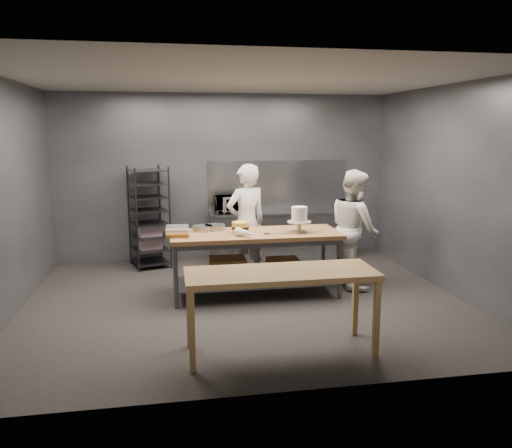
{
  "coord_description": "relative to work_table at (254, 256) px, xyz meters",
  "views": [
    {
      "loc": [
        -1.0,
        -6.57,
        2.34
      ],
      "look_at": [
        0.19,
        0.21,
        1.05
      ],
      "focal_mm": 35.0,
      "sensor_mm": 36.0,
      "label": 1
    }
  ],
  "objects": [
    {
      "name": "ground",
      "position": [
        -0.17,
        -0.27,
        -0.57
      ],
      "size": [
        6.0,
        6.0,
        0.0
      ],
      "primitive_type": "plane",
      "color": "black",
      "rests_on": "ground"
    },
    {
      "name": "back_wall",
      "position": [
        -0.17,
        2.23,
        0.93
      ],
      "size": [
        6.0,
        0.04,
        3.0
      ],
      "primitive_type": "cube",
      "color": "#4C4F54",
      "rests_on": "ground"
    },
    {
      "name": "work_table",
      "position": [
        0.0,
        0.0,
        0.0
      ],
      "size": [
        2.4,
        0.9,
        0.92
      ],
      "color": "brown",
      "rests_on": "ground"
    },
    {
      "name": "near_counter",
      "position": [
        -0.04,
        -1.93,
        0.24
      ],
      "size": [
        2.0,
        0.7,
        0.9
      ],
      "color": "#9F6B41",
      "rests_on": "ground"
    },
    {
      "name": "back_counter",
      "position": [
        0.83,
        1.91,
        -0.12
      ],
      "size": [
        2.6,
        0.6,
        0.9
      ],
      "color": "slate",
      "rests_on": "ground"
    },
    {
      "name": "splashback_panel",
      "position": [
        0.83,
        2.21,
        0.78
      ],
      "size": [
        2.6,
        0.02,
        0.9
      ],
      "primitive_type": "cube",
      "color": "slate",
      "rests_on": "back_counter"
    },
    {
      "name": "speed_rack",
      "position": [
        -1.52,
        1.83,
        0.28
      ],
      "size": [
        0.76,
        0.79,
        1.75
      ],
      "color": "black",
      "rests_on": "ground"
    },
    {
      "name": "chef_behind",
      "position": [
        0.0,
        0.7,
        0.35
      ],
      "size": [
        0.79,
        0.65,
        1.85
      ],
      "primitive_type": "imported",
      "rotation": [
        0.0,
        0.0,
        3.5
      ],
      "color": "white",
      "rests_on": "ground"
    },
    {
      "name": "chef_right",
      "position": [
        1.58,
        0.19,
        0.32
      ],
      "size": [
        0.71,
        0.89,
        1.78
      ],
      "primitive_type": "imported",
      "rotation": [
        0.0,
        0.0,
        1.61
      ],
      "color": "white",
      "rests_on": "ground"
    },
    {
      "name": "microwave",
      "position": [
        -0.09,
        1.91,
        0.48
      ],
      "size": [
        0.54,
        0.37,
        0.3
      ],
      "primitive_type": "imported",
      "color": "black",
      "rests_on": "back_counter"
    },
    {
      "name": "frosted_cake_stand",
      "position": [
        0.64,
        -0.1,
        0.57
      ],
      "size": [
        0.34,
        0.34,
        0.37
      ],
      "color": "#B6AE92",
      "rests_on": "work_table"
    },
    {
      "name": "layer_cake",
      "position": [
        -0.19,
        -0.02,
        0.43
      ],
      "size": [
        0.24,
        0.24,
        0.16
      ],
      "color": "#EEB34B",
      "rests_on": "work_table"
    },
    {
      "name": "cake_pans",
      "position": [
        -0.62,
        0.26,
        0.39
      ],
      "size": [
        0.48,
        0.34,
        0.07
      ],
      "color": "gray",
      "rests_on": "work_table"
    },
    {
      "name": "piping_bag",
      "position": [
        -0.14,
        -0.33,
        0.41
      ],
      "size": [
        0.33,
        0.37,
        0.12
      ],
      "primitive_type": "cone",
      "rotation": [
        1.57,
        0.0,
        0.69
      ],
      "color": "white",
      "rests_on": "work_table"
    },
    {
      "name": "offset_spatula",
      "position": [
        0.24,
        -0.17,
        0.35
      ],
      "size": [
        0.36,
        0.02,
        0.02
      ],
      "color": "slate",
      "rests_on": "work_table"
    },
    {
      "name": "pastry_clamshells",
      "position": [
        -1.07,
        -0.0,
        0.4
      ],
      "size": [
        0.32,
        0.46,
        0.11
      ],
      "color": "#A46F20",
      "rests_on": "work_table"
    }
  ]
}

